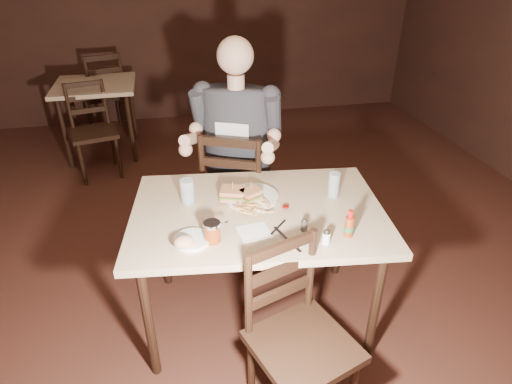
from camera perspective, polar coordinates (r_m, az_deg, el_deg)
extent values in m
plane|color=black|center=(2.90, -4.60, -13.33)|extent=(7.00, 7.00, 0.00)
plane|color=#3D2017|center=(5.65, -10.54, 23.44)|extent=(6.00, 0.00, 6.00)
cube|color=tan|center=(2.28, 0.26, -2.79)|extent=(1.43, 1.04, 0.04)
cylinder|color=black|center=(2.28, -14.12, -16.48)|extent=(0.05, 0.05, 0.73)
cylinder|color=black|center=(2.82, -12.31, -6.02)|extent=(0.05, 0.05, 0.73)
cylinder|color=black|center=(2.37, 15.62, -14.55)|extent=(0.05, 0.05, 0.73)
cylinder|color=black|center=(2.89, 11.10, -4.84)|extent=(0.05, 0.05, 0.73)
cube|color=tan|center=(4.83, -20.73, 13.17)|extent=(0.81, 0.81, 0.04)
cylinder|color=black|center=(4.70, -24.13, 7.04)|extent=(0.04, 0.04, 0.73)
cylinder|color=black|center=(5.29, -23.09, 9.64)|extent=(0.04, 0.04, 0.73)
cylinder|color=black|center=(4.61, -16.32, 8.05)|extent=(0.04, 0.04, 0.73)
cylinder|color=black|center=(5.21, -16.11, 10.57)|extent=(0.04, 0.04, 0.73)
cylinder|color=white|center=(2.37, -0.58, -0.74)|extent=(0.32, 0.32, 0.02)
ellipsoid|color=maroon|center=(2.26, 3.97, -1.97)|extent=(0.04, 0.04, 0.01)
cylinder|color=silver|center=(2.33, -9.14, 0.09)|extent=(0.08, 0.08, 0.14)
cylinder|color=silver|center=(2.40, 10.34, 0.95)|extent=(0.07, 0.07, 0.14)
cube|color=white|center=(2.10, -0.25, -5.34)|extent=(0.17, 0.16, 0.00)
cube|color=silver|center=(2.05, 4.17, -6.33)|extent=(0.08, 0.22, 0.01)
cube|color=silver|center=(2.13, 2.98, -4.74)|extent=(0.11, 0.12, 0.00)
cylinder|color=white|center=(2.06, -8.51, -6.40)|extent=(0.19, 0.19, 0.01)
ellipsoid|color=tan|center=(1.99, -9.61, -6.58)|extent=(0.10, 0.09, 0.06)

